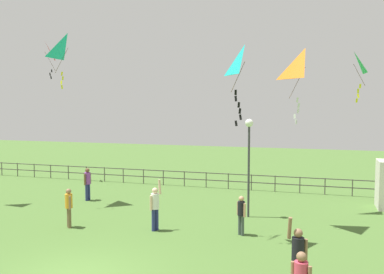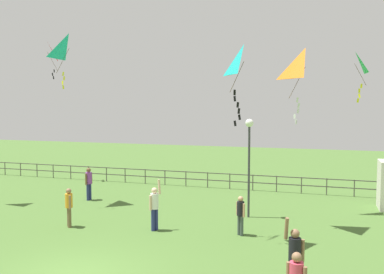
% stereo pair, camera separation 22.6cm
% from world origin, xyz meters
% --- Properties ---
extents(lamppost, '(0.36, 0.36, 4.41)m').
position_xyz_m(lamppost, '(3.68, 8.11, 3.21)').
color(lamppost, '#38383D').
rests_on(lamppost, ground_plane).
extents(person_0, '(0.32, 0.52, 1.73)m').
position_xyz_m(person_0, '(-4.97, 8.84, 0.99)').
color(person_0, navy).
rests_on(person_0, ground_plane).
extents(person_2, '(0.39, 0.49, 2.04)m').
position_xyz_m(person_2, '(0.44, 4.99, 1.02)').
color(person_2, navy).
rests_on(person_2, ground_plane).
extents(person_4, '(0.38, 0.31, 1.53)m').
position_xyz_m(person_4, '(3.83, 5.42, 0.88)').
color(person_4, '#3F4C47').
rests_on(person_4, ground_plane).
extents(person_5, '(0.38, 0.36, 1.61)m').
position_xyz_m(person_5, '(-3.08, 4.34, 0.93)').
color(person_5, brown).
rests_on(person_5, ground_plane).
extents(person_6, '(0.55, 0.32, 2.05)m').
position_xyz_m(person_6, '(6.13, 1.00, 1.03)').
color(person_6, navy).
rests_on(person_6, ground_plane).
extents(kite_1, '(1.39, 1.37, 2.96)m').
position_xyz_m(kite_1, '(6.02, 7.46, 6.48)').
color(kite_1, orange).
extents(kite_2, '(0.84, 0.82, 2.28)m').
position_xyz_m(kite_2, '(8.10, 10.33, 6.82)').
color(kite_2, '#1EB759').
extents(kite_4, '(0.97, 1.04, 2.86)m').
position_xyz_m(kite_4, '(4.02, 4.70, 6.43)').
color(kite_4, '#19B2B2').
extents(kite_7, '(1.00, 0.98, 2.41)m').
position_xyz_m(kite_7, '(-10.60, 13.12, 8.50)').
color(kite_7, red).
extents(kite_8, '(1.19, 1.15, 2.65)m').
position_xyz_m(kite_8, '(-5.36, 7.89, 7.81)').
color(kite_8, '#19B2B2').
extents(waterfront_railing, '(36.03, 0.06, 0.95)m').
position_xyz_m(waterfront_railing, '(-0.41, 14.00, 0.62)').
color(waterfront_railing, '#4C4742').
rests_on(waterfront_railing, ground_plane).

